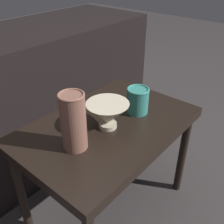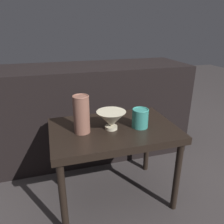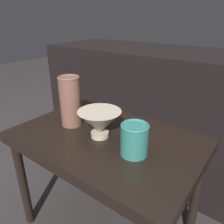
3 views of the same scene
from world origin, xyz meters
name	(u,v)px [view 1 (image 1 of 3)]	position (x,y,z in m)	size (l,w,h in m)	color
ground_plane	(108,205)	(0.00, 0.00, 0.00)	(8.00, 8.00, 0.00)	#383333
table	(108,135)	(0.00, 0.00, 0.43)	(0.70, 0.46, 0.48)	black
couch_backdrop	(25,102)	(0.00, 0.58, 0.36)	(1.49, 0.50, 0.73)	black
bowl	(108,114)	(-0.02, -0.02, 0.54)	(0.16, 0.16, 0.10)	beige
vase_textured_left	(73,121)	(-0.18, -0.01, 0.59)	(0.09, 0.09, 0.20)	brown
vase_colorful_right	(138,100)	(0.14, -0.04, 0.54)	(0.09, 0.09, 0.11)	teal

